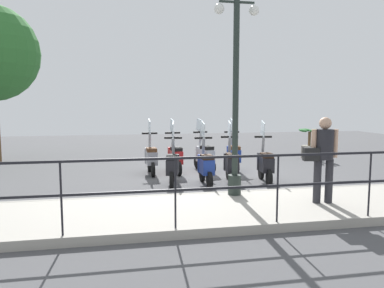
{
  "coord_description": "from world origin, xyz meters",
  "views": [
    {
      "loc": [
        -9.52,
        2.38,
        2.01
      ],
      "look_at": [
        0.2,
        0.5,
        0.9
      ],
      "focal_mm": 35.0,
      "sensor_mm": 36.0,
      "label": 1
    }
  ],
  "objects_px": {
    "scooter_far_2": "(175,156)",
    "scooter_near_3": "(173,165)",
    "potted_palm": "(309,146)",
    "pedestrian_with_bag": "(323,153)",
    "scooter_near_1": "(231,164)",
    "scooter_far_1": "(205,155)",
    "scooter_near_0": "(265,163)",
    "lamp_post_near": "(236,104)",
    "scooter_near_2": "(206,165)",
    "scooter_far_0": "(233,155)",
    "scooter_far_3": "(151,157)"
  },
  "relations": [
    {
      "from": "potted_palm",
      "to": "scooter_near_3",
      "type": "relative_size",
      "value": 0.69
    },
    {
      "from": "scooter_near_0",
      "to": "scooter_far_0",
      "type": "xyz_separation_m",
      "value": [
        1.65,
        0.32,
        0.0
      ]
    },
    {
      "from": "lamp_post_near",
      "to": "pedestrian_with_bag",
      "type": "height_order",
      "value": "lamp_post_near"
    },
    {
      "from": "scooter_near_2",
      "to": "scooter_far_1",
      "type": "height_order",
      "value": "same"
    },
    {
      "from": "scooter_near_2",
      "to": "scooter_far_1",
      "type": "xyz_separation_m",
      "value": [
        1.79,
        -0.38,
        0.0
      ]
    },
    {
      "from": "scooter_near_3",
      "to": "scooter_far_1",
      "type": "height_order",
      "value": "same"
    },
    {
      "from": "scooter_far_2",
      "to": "scooter_near_3",
      "type": "bearing_deg",
      "value": 163.22
    },
    {
      "from": "scooter_far_2",
      "to": "scooter_far_3",
      "type": "distance_m",
      "value": 0.68
    },
    {
      "from": "scooter_near_0",
      "to": "scooter_near_3",
      "type": "xyz_separation_m",
      "value": [
        0.15,
        2.32,
        0.0
      ]
    },
    {
      "from": "pedestrian_with_bag",
      "to": "scooter_near_1",
      "type": "bearing_deg",
      "value": 28.58
    },
    {
      "from": "potted_palm",
      "to": "scooter_far_3",
      "type": "bearing_deg",
      "value": 108.77
    },
    {
      "from": "scooter_near_3",
      "to": "scooter_near_2",
      "type": "bearing_deg",
      "value": -90.1
    },
    {
      "from": "scooter_near_1",
      "to": "scooter_near_3",
      "type": "relative_size",
      "value": 1.0
    },
    {
      "from": "scooter_near_2",
      "to": "scooter_far_3",
      "type": "distance_m",
      "value": 2.02
    },
    {
      "from": "potted_palm",
      "to": "scooter_near_1",
      "type": "relative_size",
      "value": 0.69
    },
    {
      "from": "lamp_post_near",
      "to": "scooter_far_1",
      "type": "distance_m",
      "value": 3.7
    },
    {
      "from": "scooter_near_0",
      "to": "scooter_far_2",
      "type": "xyz_separation_m",
      "value": [
        1.65,
        2.04,
        0.0
      ]
    },
    {
      "from": "scooter_near_0",
      "to": "scooter_near_3",
      "type": "height_order",
      "value": "same"
    },
    {
      "from": "scooter_near_3",
      "to": "scooter_near_1",
      "type": "bearing_deg",
      "value": -79.59
    },
    {
      "from": "lamp_post_near",
      "to": "scooter_near_0",
      "type": "height_order",
      "value": "lamp_post_near"
    },
    {
      "from": "scooter_near_1",
      "to": "scooter_far_0",
      "type": "bearing_deg",
      "value": -11.91
    },
    {
      "from": "potted_palm",
      "to": "scooter_far_2",
      "type": "distance_m",
      "value": 5.54
    },
    {
      "from": "scooter_near_0",
      "to": "scooter_near_2",
      "type": "bearing_deg",
      "value": 98.37
    },
    {
      "from": "lamp_post_near",
      "to": "scooter_near_3",
      "type": "xyz_separation_m",
      "value": [
        1.76,
        1.02,
        -1.49
      ]
    },
    {
      "from": "scooter_near_3",
      "to": "lamp_post_near",
      "type": "bearing_deg",
      "value": -138.52
    },
    {
      "from": "potted_palm",
      "to": "scooter_far_2",
      "type": "xyz_separation_m",
      "value": [
        -1.97,
        5.18,
        0.04
      ]
    },
    {
      "from": "scooter_near_0",
      "to": "scooter_near_1",
      "type": "xyz_separation_m",
      "value": [
        0.13,
        0.85,
        0.0
      ]
    },
    {
      "from": "potted_palm",
      "to": "scooter_near_3",
      "type": "xyz_separation_m",
      "value": [
        -3.46,
        5.46,
        0.04
      ]
    },
    {
      "from": "potted_palm",
      "to": "scooter_near_1",
      "type": "bearing_deg",
      "value": 131.15
    },
    {
      "from": "pedestrian_with_bag",
      "to": "scooter_near_3",
      "type": "relative_size",
      "value": 1.03
    },
    {
      "from": "pedestrian_with_bag",
      "to": "scooter_near_1",
      "type": "height_order",
      "value": "pedestrian_with_bag"
    },
    {
      "from": "lamp_post_near",
      "to": "scooter_far_3",
      "type": "height_order",
      "value": "lamp_post_near"
    },
    {
      "from": "pedestrian_with_bag",
      "to": "scooter_far_3",
      "type": "xyz_separation_m",
      "value": [
        4.14,
        2.81,
        -0.6
      ]
    },
    {
      "from": "pedestrian_with_bag",
      "to": "scooter_near_1",
      "type": "xyz_separation_m",
      "value": [
        2.64,
        0.95,
        -0.6
      ]
    },
    {
      "from": "scooter_near_0",
      "to": "scooter_far_3",
      "type": "distance_m",
      "value": 3.17
    },
    {
      "from": "pedestrian_with_bag",
      "to": "scooter_far_0",
      "type": "relative_size",
      "value": 1.03
    },
    {
      "from": "scooter_near_1",
      "to": "scooter_near_3",
      "type": "height_order",
      "value": "same"
    },
    {
      "from": "lamp_post_near",
      "to": "scooter_far_0",
      "type": "distance_m",
      "value": 3.71
    },
    {
      "from": "potted_palm",
      "to": "scooter_near_2",
      "type": "height_order",
      "value": "scooter_near_2"
    },
    {
      "from": "scooter_near_2",
      "to": "scooter_near_3",
      "type": "bearing_deg",
      "value": 78.77
    },
    {
      "from": "scooter_near_1",
      "to": "scooter_far_1",
      "type": "relative_size",
      "value": 1.0
    },
    {
      "from": "scooter_near_1",
      "to": "scooter_far_1",
      "type": "height_order",
      "value": "same"
    },
    {
      "from": "pedestrian_with_bag",
      "to": "scooter_near_1",
      "type": "distance_m",
      "value": 2.87
    },
    {
      "from": "scooter_far_2",
      "to": "pedestrian_with_bag",
      "type": "bearing_deg",
      "value": -159.05
    },
    {
      "from": "scooter_near_0",
      "to": "pedestrian_with_bag",
      "type": "bearing_deg",
      "value": -169.75
    },
    {
      "from": "scooter_near_0",
      "to": "scooter_near_3",
      "type": "bearing_deg",
      "value": 94.3
    },
    {
      "from": "lamp_post_near",
      "to": "scooter_near_0",
      "type": "relative_size",
      "value": 2.69
    },
    {
      "from": "pedestrian_with_bag",
      "to": "scooter_far_1",
      "type": "bearing_deg",
      "value": 25.07
    },
    {
      "from": "scooter_far_3",
      "to": "scooter_near_1",
      "type": "bearing_deg",
      "value": -130.76
    },
    {
      "from": "scooter_near_2",
      "to": "scooter_near_3",
      "type": "height_order",
      "value": "same"
    }
  ]
}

